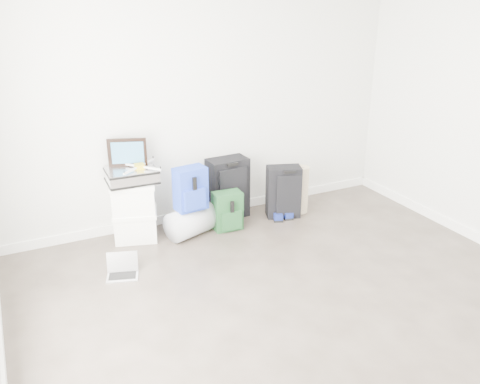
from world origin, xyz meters
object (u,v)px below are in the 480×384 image
briefcase (132,176)px  laptop (122,270)px  boxes_stack (135,211)px  large_suitcase (228,188)px  duffel_bag (191,221)px  carry_on (284,192)px

briefcase → laptop: 0.98m
boxes_stack → laptop: (-0.31, -0.66, -0.27)m
laptop → briefcase: bearing=82.6°
boxes_stack → large_suitcase: (1.09, 0.09, 0.03)m
briefcase → duffel_bag: bearing=-16.1°
carry_on → boxes_stack: bearing=-167.1°
briefcase → large_suitcase: 1.15m
large_suitcase → briefcase: bearing=-178.4°
briefcase → laptop: briefcase is taller
large_suitcase → carry_on: large_suitcase is taller
briefcase → duffel_bag: size_ratio=0.96×
carry_on → laptop: carry_on is taller
boxes_stack → laptop: size_ratio=1.93×
boxes_stack → duffel_bag: 0.59m
boxes_stack → briefcase: (-0.00, 0.00, 0.38)m
duffel_bag → carry_on: 1.13m
duffel_bag → laptop: duffel_bag is taller
briefcase → carry_on: bearing=-4.1°
large_suitcase → laptop: (-1.41, -0.75, -0.30)m
carry_on → laptop: size_ratio=1.81×
boxes_stack → briefcase: 0.38m
boxes_stack → laptop: boxes_stack is taller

